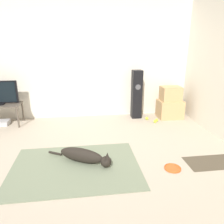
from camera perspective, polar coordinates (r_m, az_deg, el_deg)
ground_plane at (r=3.31m, az=-9.43°, el=-12.82°), size 12.00×12.00×0.00m
wall_back at (r=4.96m, az=-9.64°, el=13.04°), size 8.00×0.06×2.55m
area_rug at (r=3.19m, az=-9.57°, el=-14.00°), size 1.78×1.27×0.01m
dog at (r=3.22m, az=-7.25°, el=-11.32°), size 0.92×0.55×0.21m
frisbee at (r=3.22m, az=15.55°, el=-13.93°), size 0.23×0.23×0.03m
cardboard_box_lower at (r=5.18m, az=14.86°, el=0.75°), size 0.54×0.42×0.40m
cardboard_box_upper at (r=5.09m, az=15.09°, el=4.66°), size 0.43×0.34×0.32m
floor_speaker at (r=4.96m, az=6.44°, el=4.59°), size 0.22×0.22×1.08m
tennis_ball_by_boxes at (r=4.97m, az=9.09°, el=-1.62°), size 0.07×0.07×0.07m
tennis_ball_near_speaker at (r=4.90m, az=11.58°, el=-2.06°), size 0.07×0.07×0.07m
tennis_ball_loose_on_carpet at (r=4.81m, az=11.18°, el=-2.41°), size 0.07×0.07×0.07m
game_console at (r=5.17m, az=-27.03°, el=-2.52°), size 0.32×0.25×0.09m
door_mat at (r=3.56m, az=24.37°, el=-11.90°), size 0.72×0.40×0.01m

